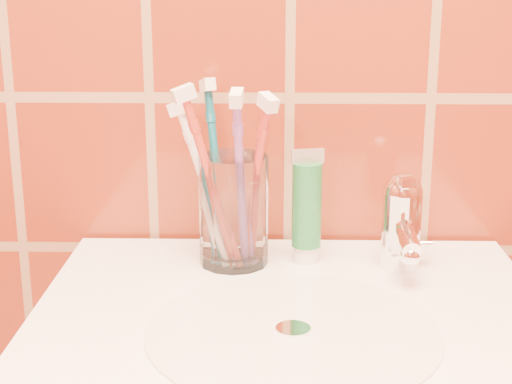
{
  "coord_description": "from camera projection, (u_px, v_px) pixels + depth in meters",
  "views": [
    {
      "loc": [
        -0.02,
        0.19,
        1.21
      ],
      "look_at": [
        -0.04,
        1.08,
        0.95
      ],
      "focal_mm": 55.0,
      "sensor_mm": 36.0,
      "label": 1
    }
  ],
  "objects": [
    {
      "name": "toothbrush_0",
      "position": [
        254.0,
        184.0,
        0.93
      ],
      "size": [
        0.12,
        0.15,
        0.24
      ],
      "primitive_type": null,
      "rotation": [
        0.29,
        0.0,
        0.56
      ],
      "color": "#B12B26",
      "rests_on": "glass_tumbler"
    },
    {
      "name": "toothbrush_2",
      "position": [
        212.0,
        181.0,
        0.93
      ],
      "size": [
        0.14,
        0.12,
        0.24
      ],
      "primitive_type": null,
      "rotation": [
        0.29,
        0.0,
        -1.14
      ],
      "color": "#B53426",
      "rests_on": "glass_tumbler"
    },
    {
      "name": "toothpaste_tube",
      "position": [
        307.0,
        210.0,
        0.97
      ],
      "size": [
        0.04,
        0.04,
        0.14
      ],
      "rotation": [
        0.0,
        0.0,
        0.24
      ],
      "color": "white",
      "rests_on": "pedestal_sink"
    },
    {
      "name": "glass_tumbler",
      "position": [
        234.0,
        210.0,
        0.96
      ],
      "size": [
        0.1,
        0.1,
        0.14
      ],
      "primitive_type": "cylinder",
      "rotation": [
        0.0,
        0.0,
        0.24
      ],
      "color": "white",
      "rests_on": "pedestal_sink"
    },
    {
      "name": "toothbrush_4",
      "position": [
        216.0,
        173.0,
        0.97
      ],
      "size": [
        0.1,
        0.15,
        0.24
      ],
      "primitive_type": null,
      "rotation": [
        0.28,
        0.0,
        -2.74
      ],
      "color": "#0D5B71",
      "rests_on": "glass_tumbler"
    },
    {
      "name": "faucet",
      "position": [
        402.0,
        219.0,
        0.95
      ],
      "size": [
        0.05,
        0.11,
        0.12
      ],
      "color": "white",
      "rests_on": "pedestal_sink"
    },
    {
      "name": "toothbrush_3",
      "position": [
        240.0,
        183.0,
        0.92
      ],
      "size": [
        0.04,
        0.13,
        0.24
      ],
      "primitive_type": null,
      "rotation": [
        0.24,
        0.0,
        -0.09
      ],
      "color": "#83489B",
      "rests_on": "glass_tumbler"
    },
    {
      "name": "toothbrush_1",
      "position": [
        205.0,
        186.0,
        0.95
      ],
      "size": [
        0.13,
        0.12,
        0.21
      ],
      "primitive_type": null,
      "rotation": [
        0.33,
        0.0,
        -1.91
      ],
      "color": "white",
      "rests_on": "glass_tumbler"
    }
  ]
}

